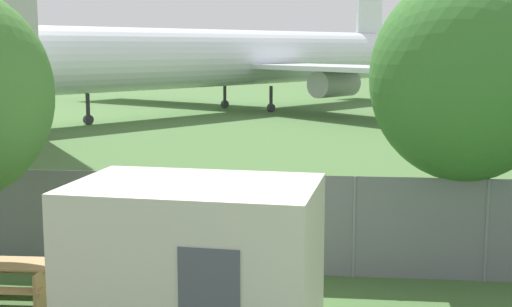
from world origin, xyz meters
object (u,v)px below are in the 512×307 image
object	(u,v)px
picnic_bench_near_cabin	(10,278)
portable_cabin	(195,268)
tree_left_of_cabin	(465,79)
airplane	(234,59)

from	to	relation	value
picnic_bench_near_cabin	portable_cabin	bearing A→B (deg)	-22.68
tree_left_of_cabin	airplane	bearing A→B (deg)	105.22
airplane	portable_cabin	size ratio (longest dim) A/B	9.96
airplane	portable_cabin	world-z (taller)	airplane
airplane	tree_left_of_cabin	bearing A→B (deg)	52.28
portable_cabin	picnic_bench_near_cabin	world-z (taller)	portable_cabin
airplane	portable_cabin	bearing A→B (deg)	44.46
airplane	tree_left_of_cabin	world-z (taller)	airplane
airplane	tree_left_of_cabin	size ratio (longest dim) A/B	6.30
airplane	portable_cabin	xyz separation A→B (m)	(5.19, -39.94, -2.42)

